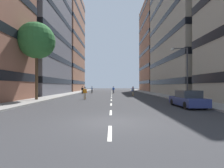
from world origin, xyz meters
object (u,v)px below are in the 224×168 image
Objects in this scene: skater_1 at (92,89)px; skater_2 at (83,90)px; skater_5 at (133,90)px; streetlamp_right at (185,68)px; skater_0 at (85,92)px; skater_3 at (133,90)px; street_tree_near at (37,41)px; skater_4 at (114,89)px; parked_car_near at (188,99)px.

skater_2 is at bearing -118.02° from skater_1.
skater_2 is at bearing 171.46° from skater_5.
streetlamp_right is 25.41m from skater_1.
skater_3 is at bearing 43.65° from skater_0.
street_tree_near is at bearing 176.88° from streetlamp_right.
skater_2 is at bearing -160.58° from skater_4.
skater_0 is 1.00× the size of skater_4.
skater_2 is (2.92, 16.61, -6.76)m from street_tree_near.
skater_4 is at bearing -8.58° from skater_1.
skater_5 is (8.47, 13.00, 0.00)m from skater_0.
street_tree_near is at bearing -145.90° from skater_3.
skater_5 is at bearing 45.91° from street_tree_near.
street_tree_near is at bearing 159.11° from parked_car_near.
skater_0 is (-12.74, 2.90, -3.15)m from streetlamp_right.
skater_5 is (0.73, 5.62, -0.03)m from skater_3.
skater_2 and skater_4 have the same top height.
skater_0 is 17.77m from skater_4.
parked_car_near is 6.67m from streetlamp_right.
parked_car_near is 26.73m from skater_2.
skater_1 is (-1.24, 18.09, 0.03)m from skater_0.
skater_0 is 1.00× the size of skater_5.
skater_0 and skater_2 have the same top height.
skater_2 is at bearing 80.03° from street_tree_near.
streetlamp_right reaches higher than skater_3.
skater_1 is at bearing 152.35° from skater_5.
skater_0 is 15.04m from skater_2.
skater_0 is (-10.66, 8.22, 0.29)m from parked_car_near.
parked_car_near is at bearing -20.89° from street_tree_near.
streetlamp_right is at bearing -3.12° from street_tree_near.
skater_2 is 7.65m from skater_4.
street_tree_near is 19.06m from streetlamp_right.
skater_0 reaches higher than parked_car_near.
skater_2 is at bearing 145.71° from skater_3.
skater_4 is 1.00× the size of skater_5.
skater_1 is (-13.98, 20.99, -3.12)m from streetlamp_right.
skater_3 is at bearing 100.60° from parked_car_near.
skater_4 is at bearing 76.39° from skater_0.
streetlamp_right is at bearing -12.83° from skater_0.
street_tree_near is 5.61× the size of skater_4.
skater_0 is 10.70m from skater_3.
streetlamp_right is 11.86m from skater_3.
skater_1 is 10.96m from skater_5.
skater_5 is (9.71, -5.09, -0.03)m from skater_1.
street_tree_near is at bearing -103.26° from skater_1.
skater_5 is (11.50, -1.73, 0.00)m from skater_2.
skater_3 is at bearing -70.20° from skater_4.
streetlamp_right reaches higher than skater_2.
skater_5 reaches higher than parked_car_near.
street_tree_near is at bearing -117.87° from skater_4.
street_tree_near reaches higher than skater_5.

